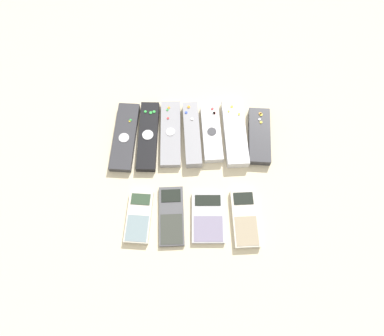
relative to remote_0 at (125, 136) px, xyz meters
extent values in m
plane|color=beige|center=(0.19, -0.13, -0.01)|extent=(3.00, 3.00, 0.00)
cube|color=#333338|center=(0.00, 0.00, 0.00)|extent=(0.07, 0.21, 0.02)
cylinder|color=silver|center=(0.00, -0.01, 0.01)|extent=(0.03, 0.03, 0.00)
cylinder|color=green|center=(0.01, 0.05, 0.01)|extent=(0.01, 0.01, 0.00)
cylinder|color=yellow|center=(0.01, 0.04, 0.01)|extent=(0.01, 0.01, 0.00)
cube|color=black|center=(0.07, 0.00, 0.00)|extent=(0.06, 0.21, 0.02)
cylinder|color=silver|center=(0.07, 0.00, 0.01)|extent=(0.03, 0.03, 0.00)
cylinder|color=green|center=(0.08, 0.07, 0.01)|extent=(0.01, 0.01, 0.00)
cylinder|color=green|center=(0.07, 0.07, 0.01)|extent=(0.01, 0.01, 0.00)
cylinder|color=green|center=(0.05, 0.08, 0.01)|extent=(0.01, 0.01, 0.00)
cube|color=gray|center=(0.13, 0.01, 0.00)|extent=(0.06, 0.20, 0.02)
cylinder|color=silver|center=(0.13, 0.01, 0.01)|extent=(0.03, 0.03, 0.00)
cylinder|color=red|center=(0.12, 0.05, 0.01)|extent=(0.01, 0.01, 0.00)
cylinder|color=green|center=(0.12, 0.08, 0.01)|extent=(0.01, 0.01, 0.00)
cylinder|color=orange|center=(0.12, 0.09, 0.01)|extent=(0.01, 0.01, 0.00)
cube|color=gray|center=(0.19, 0.01, 0.00)|extent=(0.06, 0.20, 0.03)
cylinder|color=blue|center=(0.17, 0.07, 0.02)|extent=(0.01, 0.01, 0.00)
cylinder|color=orange|center=(0.18, 0.09, 0.02)|extent=(0.01, 0.01, 0.00)
cylinder|color=silver|center=(0.19, 0.05, 0.02)|extent=(0.01, 0.01, 0.00)
cube|color=silver|center=(0.24, 0.01, 0.00)|extent=(0.06, 0.18, 0.02)
cylinder|color=#38383D|center=(0.24, 0.01, 0.01)|extent=(0.03, 0.03, 0.00)
cylinder|color=red|center=(0.25, 0.08, 0.01)|extent=(0.01, 0.01, 0.00)
cylinder|color=red|center=(0.25, 0.07, 0.01)|extent=(0.01, 0.01, 0.00)
cylinder|color=silver|center=(0.25, 0.07, 0.01)|extent=(0.01, 0.01, 0.00)
cylinder|color=blue|center=(0.25, 0.07, 0.01)|extent=(0.01, 0.01, 0.00)
cube|color=silver|center=(0.31, 0.01, 0.00)|extent=(0.07, 0.21, 0.03)
cylinder|color=yellow|center=(0.32, 0.06, 0.02)|extent=(0.01, 0.01, 0.00)
cylinder|color=yellow|center=(0.29, 0.07, 0.02)|extent=(0.01, 0.01, 0.00)
cylinder|color=yellow|center=(0.30, 0.09, 0.02)|extent=(0.01, 0.01, 0.00)
cube|color=#333338|center=(0.38, 0.00, 0.00)|extent=(0.07, 0.17, 0.02)
cylinder|color=yellow|center=(0.38, 0.04, 0.01)|extent=(0.01, 0.01, 0.00)
cylinder|color=yellow|center=(0.38, 0.06, 0.01)|extent=(0.01, 0.01, 0.00)
cylinder|color=silver|center=(0.38, 0.05, 0.01)|extent=(0.01, 0.01, 0.00)
cylinder|color=orange|center=(0.38, 0.07, 0.01)|extent=(0.01, 0.01, 0.00)
cube|color=beige|center=(0.05, -0.23, 0.00)|extent=(0.07, 0.14, 0.01)
cube|color=#2D422D|center=(0.06, -0.19, 0.01)|extent=(0.05, 0.03, 0.00)
cube|color=gray|center=(0.05, -0.26, 0.01)|extent=(0.06, 0.07, 0.00)
cube|color=#4C4C51|center=(0.14, -0.23, 0.00)|extent=(0.07, 0.16, 0.01)
cube|color=black|center=(0.13, -0.18, 0.00)|extent=(0.05, 0.04, 0.00)
cube|color=#343731|center=(0.14, -0.26, 0.00)|extent=(0.06, 0.08, 0.00)
cube|color=#B2B2B7|center=(0.23, -0.23, 0.00)|extent=(0.08, 0.13, 0.01)
cube|color=black|center=(0.23, -0.19, 0.00)|extent=(0.07, 0.03, 0.00)
cube|color=gray|center=(0.23, -0.26, 0.00)|extent=(0.07, 0.07, 0.00)
cube|color=beige|center=(0.32, -0.24, 0.00)|extent=(0.07, 0.15, 0.02)
cube|color=black|center=(0.32, -0.18, 0.01)|extent=(0.05, 0.04, 0.00)
cube|color=gray|center=(0.32, -0.27, 0.01)|extent=(0.06, 0.08, 0.00)
camera|label=1|loc=(0.19, -0.50, 0.92)|focal=35.00mm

